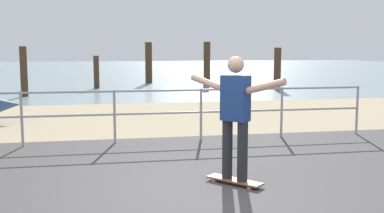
# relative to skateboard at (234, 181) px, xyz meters

# --- Properties ---
(beach_strip) EXTENTS (24.00, 6.00, 0.04)m
(beach_strip) POSITION_rel_skateboard_xyz_m (-0.61, 6.45, -0.07)
(beach_strip) COLOR tan
(beach_strip) RESTS_ON ground
(sea_surface) EXTENTS (72.00, 50.00, 0.04)m
(sea_surface) POSITION_rel_skateboard_xyz_m (-0.61, 34.45, -0.07)
(sea_surface) COLOR #849EA3
(sea_surface) RESTS_ON ground
(railing_fence) EXTENTS (11.89, 0.05, 1.05)m
(railing_fence) POSITION_rel_skateboard_xyz_m (-2.35, 3.05, 0.63)
(railing_fence) COLOR #9EA0A5
(railing_fence) RESTS_ON ground
(skateboard) EXTENTS (0.67, 0.74, 0.08)m
(skateboard) POSITION_rel_skateboard_xyz_m (0.00, 0.00, 0.00)
(skateboard) COLOR brown
(skateboard) RESTS_ON ground
(skateboarder) EXTENTS (1.01, 1.15, 1.65)m
(skateboarder) POSITION_rel_skateboard_xyz_m (-0.00, -0.00, 0.95)
(skateboarder) COLOR #26262B
(skateboarder) RESTS_ON skateboard
(groyne_post_0) EXTENTS (0.27, 0.27, 1.90)m
(groyne_post_0) POSITION_rel_skateboard_xyz_m (-4.63, 12.47, 0.88)
(groyne_post_0) COLOR #422D1E
(groyne_post_0) RESTS_ON ground
(groyne_post_1) EXTENTS (0.25, 0.25, 1.50)m
(groyne_post_1) POSITION_rel_skateboard_xyz_m (-1.99, 15.64, 0.68)
(groyne_post_1) COLOR #422D1E
(groyne_post_1) RESTS_ON ground
(groyne_post_2) EXTENTS (0.36, 0.36, 2.14)m
(groyne_post_2) POSITION_rel_skateboard_xyz_m (0.64, 18.25, 1.00)
(groyne_post_2) COLOR #422D1E
(groyne_post_2) RESTS_ON ground
(groyne_post_3) EXTENTS (0.33, 0.33, 2.14)m
(groyne_post_3) POSITION_rel_skateboard_xyz_m (3.27, 16.19, 1.00)
(groyne_post_3) COLOR #422D1E
(groyne_post_3) RESTS_ON ground
(groyne_post_4) EXTENTS (0.31, 0.31, 1.86)m
(groyne_post_4) POSITION_rel_skateboard_xyz_m (5.90, 13.65, 0.86)
(groyne_post_4) COLOR #422D1E
(groyne_post_4) RESTS_ON ground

